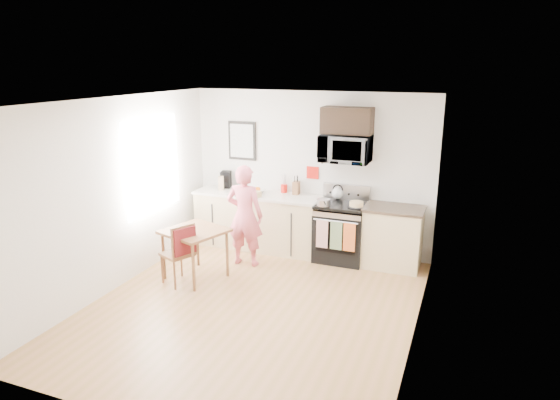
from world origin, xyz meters
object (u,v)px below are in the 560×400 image
at_px(range, 341,233).
at_px(chair, 182,247).
at_px(microwave, 345,149).
at_px(cake, 356,205).
at_px(person, 245,216).
at_px(dining_table, 195,235).

bearing_deg(range, chair, -135.78).
height_order(microwave, cake, microwave).
distance_m(range, person, 1.54).
bearing_deg(cake, dining_table, -146.96).
xyz_separation_m(chair, cake, (2.05, 1.62, 0.39)).
bearing_deg(microwave, cake, -41.71).
xyz_separation_m(microwave, chair, (-1.79, -1.85, -1.18)).
distance_m(chair, cake, 2.64).
xyz_separation_m(dining_table, chair, (-0.02, -0.31, -0.07)).
xyz_separation_m(range, cake, (0.25, -0.12, 0.53)).
distance_m(microwave, person, 1.84).
height_order(range, cake, range).
height_order(range, person, person).
bearing_deg(chair, cake, 62.79).
relative_size(dining_table, cake, 3.35).
bearing_deg(dining_table, cake, 33.04).
bearing_deg(dining_table, person, 58.18).
bearing_deg(person, dining_table, 54.42).
height_order(person, cake, person).
relative_size(range, microwave, 1.53).
relative_size(range, person, 0.74).
distance_m(dining_table, cake, 2.44).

